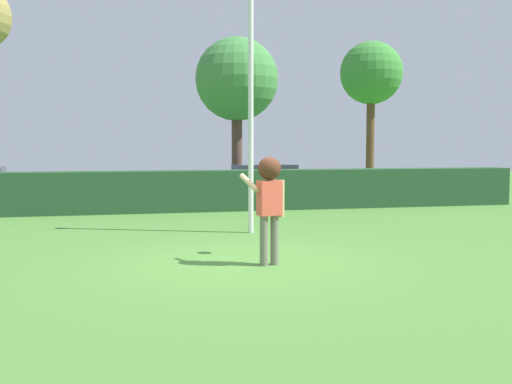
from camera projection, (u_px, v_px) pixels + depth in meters
ground_plane at (244, 263)px, 10.09m from camera, size 60.00×60.00×0.00m
person at (269, 194)px, 9.81m from camera, size 0.68×0.72×1.81m
frisbee at (270, 173)px, 10.71m from camera, size 0.25×0.25×0.10m
lamppost at (251, 91)px, 13.30m from camera, size 0.24×0.24×5.81m
hedge_row at (190, 191)px, 17.92m from camera, size 21.32×0.90×1.23m
parked_car_blue at (264, 179)px, 22.89m from camera, size 4.37×2.20×1.25m
oak_tree at (237, 80)px, 23.65m from camera, size 3.32×3.32×6.29m
maple_tree at (371, 75)px, 27.42m from camera, size 2.90×2.90×6.78m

